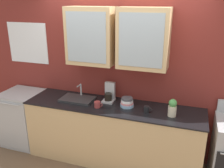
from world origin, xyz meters
TOP-DOWN VIEW (x-y plane):
  - ground_plane at (0.00, 0.00)m, footprint 10.00×10.00m
  - back_wall_unit at (-0.01, 0.33)m, footprint 4.88×0.46m
  - counter at (0.00, 0.00)m, footprint 2.65×0.68m
  - sink_faucet at (-0.59, 0.03)m, footprint 0.51×0.33m
  - bowl_stack at (0.21, 0.04)m, footprint 0.19×0.19m
  - vase at (0.86, -0.06)m, footprint 0.11×0.11m
  - cup_near_sink at (-0.19, -0.13)m, footprint 0.12×0.09m
  - cup_near_bowls at (0.52, -0.06)m, footprint 0.11×0.07m
  - dishwasher at (-1.63, -0.00)m, footprint 0.62×0.66m
  - coffee_maker at (-0.11, 0.15)m, footprint 0.17×0.20m

SIDE VIEW (x-z plane):
  - ground_plane at x=0.00m, z-range 0.00..0.00m
  - dishwasher at x=-1.63m, z-range 0.00..0.93m
  - counter at x=0.00m, z-range 0.00..0.93m
  - sink_faucet at x=-0.59m, z-range 0.84..1.06m
  - cup_near_sink at x=-0.19m, z-range 0.93..1.03m
  - cup_near_bowls at x=0.52m, z-range 0.93..1.03m
  - bowl_stack at x=0.21m, z-range 0.93..1.07m
  - coffee_maker at x=-0.11m, z-range 0.90..1.19m
  - vase at x=0.86m, z-range 0.93..1.17m
  - back_wall_unit at x=-0.01m, z-range 0.14..2.78m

